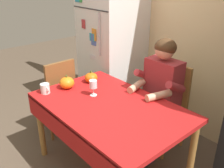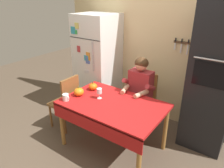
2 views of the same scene
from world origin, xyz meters
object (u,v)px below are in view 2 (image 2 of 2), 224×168
Objects in this scene: refrigerator at (98,63)px; dining_table at (112,109)px; seated_person at (138,90)px; chair_left_side at (67,100)px; chair_behind_person at (143,98)px; wall_oven at (214,79)px; wine_glass at (99,91)px; pumpkin_medium at (79,92)px; pumpkin_large at (93,87)px; coffee_mug at (66,97)px.

refrigerator is 1.29× the size of dining_table.
refrigerator is at bearing 164.76° from seated_person.
chair_left_side is (-0.90, -0.00, -0.14)m from dining_table.
wall_oven is at bearing 7.60° from chair_behind_person.
wine_glass is 1.05× the size of pumpkin_medium.
refrigerator is at bearing 137.09° from dining_table.
pumpkin_medium is at bearing -98.95° from pumpkin_large.
pumpkin_medium is (-0.04, -0.27, 0.01)m from pumpkin_large.
chair_left_side reaches higher than coffee_mug.
refrigerator is 2.01m from wall_oven.
seated_person reaches higher than pumpkin_large.
seated_person is at bearing -15.24° from refrigerator.
wall_oven is 1.73m from pumpkin_large.
refrigerator is 13.32× the size of pumpkin_large.
chair_behind_person is 6.31× the size of pumpkin_medium.
wall_oven is 13.55× the size of wine_glass.
wall_oven is 15.54× the size of pumpkin_large.
refrigerator is 1.94× the size of chair_behind_person.
wall_oven is 1.69× the size of seated_person.
chair_left_side is (-0.98, -0.79, 0.00)m from chair_behind_person.
dining_table is at bearing 26.77° from coffee_mug.
chair_left_side is at bearing -177.71° from wine_glass.
wall_oven reaches higher than refrigerator.
chair_left_side reaches higher than pumpkin_large.
coffee_mug reaches higher than dining_table.
dining_table is at bearing -21.25° from pumpkin_large.
refrigerator is at bearing 107.33° from coffee_mug.
chair_left_side is at bearing 137.36° from coffee_mug.
coffee_mug is at bearing -121.20° from chair_behind_person.
chair_behind_person and chair_left_side have the same top height.
chair_left_side reaches higher than wine_glass.
wine_glass reaches higher than pumpkin_large.
seated_person is 0.71m from pumpkin_large.
refrigerator reaches higher than wine_glass.
refrigerator is at bearing 129.73° from wine_glass.
pumpkin_large is at bearing 80.17° from coffee_mug.
seated_person is 8.03× the size of wine_glass.
wall_oven is 1.45m from dining_table.
seated_person reaches higher than coffee_mug.
dining_table is at bearing -95.42° from chair_behind_person.
pumpkin_large is at bearing -154.79° from wall_oven.
dining_table is 0.67m from coffee_mug.
coffee_mug is at bearing -99.83° from pumpkin_large.
chair_behind_person is (0.08, 0.79, -0.14)m from dining_table.
seated_person reaches higher than chair_left_side.
seated_person is 9.21× the size of pumpkin_large.
dining_table is (-1.05, -0.92, -0.39)m from wall_oven.
wine_glass is (-0.24, 0.03, 0.19)m from dining_table.
coffee_mug is (-0.66, -1.09, 0.28)m from chair_behind_person.
dining_table is 0.91m from chair_left_side.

